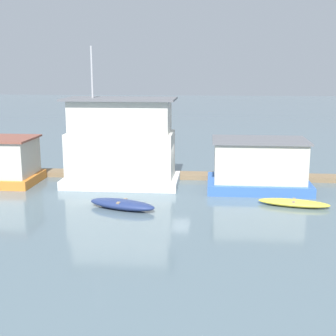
{
  "coord_description": "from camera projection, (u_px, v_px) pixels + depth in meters",
  "views": [
    {
      "loc": [
        2.45,
        -27.83,
        7.14
      ],
      "look_at": [
        0.0,
        -1.0,
        1.4
      ],
      "focal_mm": 50.0,
      "sensor_mm": 36.0,
      "label": 1
    }
  ],
  "objects": [
    {
      "name": "ground_plane",
      "position": [
        169.0,
        187.0,
        28.82
      ],
      "size": [
        200.0,
        200.0,
        0.0
      ],
      "primitive_type": "plane",
      "color": "slate"
    },
    {
      "name": "houseboat_blue",
      "position": [
        259.0,
        166.0,
        28.01
      ],
      "size": [
        6.06,
        3.96,
        3.04
      ],
      "color": "#3866B7",
      "rests_on": "ground_plane"
    },
    {
      "name": "dock_walkway",
      "position": [
        173.0,
        175.0,
        31.29
      ],
      "size": [
        42.4,
        1.4,
        0.3
      ],
      "primitive_type": "cube",
      "color": "#846B4C",
      "rests_on": "ground_plane"
    },
    {
      "name": "dinghy_navy",
      "position": [
        122.0,
        204.0,
        24.2
      ],
      "size": [
        3.86,
        2.19,
        0.51
      ],
      "color": "navy",
      "rests_on": "ground_plane"
    },
    {
      "name": "houseboat_white",
      "position": [
        121.0,
        145.0,
        28.87
      ],
      "size": [
        7.08,
        3.75,
        8.47
      ],
      "color": "white",
      "rests_on": "ground_plane"
    },
    {
      "name": "dinghy_yellow",
      "position": [
        294.0,
        203.0,
        24.73
      ],
      "size": [
        3.84,
        1.78,
        0.36
      ],
      "color": "yellow",
      "rests_on": "ground_plane"
    }
  ]
}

